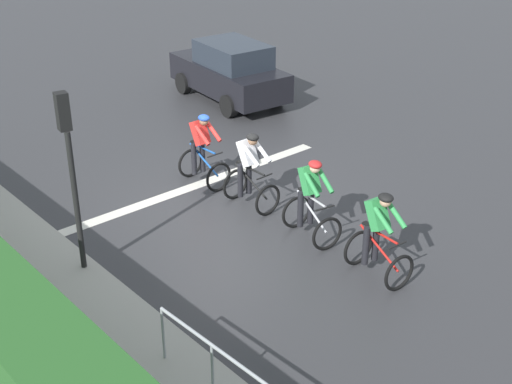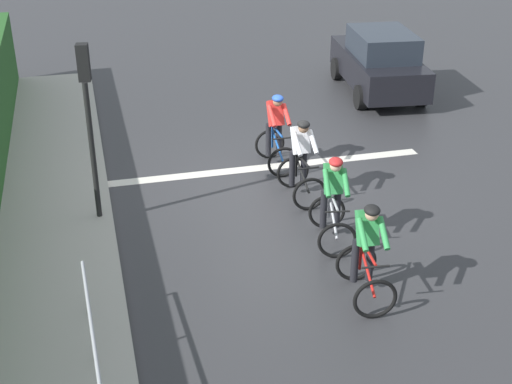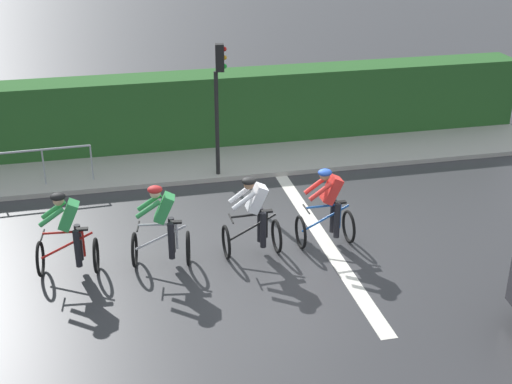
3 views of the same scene
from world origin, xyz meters
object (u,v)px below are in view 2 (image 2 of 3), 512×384
Objects in this scene: cyclist_second at (333,202)px; pedestrian_railing_kerbside at (94,346)px; cyclist_lead at (367,253)px; car_black at (379,62)px; cyclist_fourth at (276,132)px; cyclist_mid at (301,161)px; traffic_light_near_crossing at (88,108)px.

cyclist_second is 0.49× the size of pedestrian_railing_kerbside.
car_black reaches higher than cyclist_lead.
cyclist_fourth is 7.46m from pedestrian_railing_kerbside.
cyclist_mid is 6.89m from car_black.
cyclist_second is at bearing -145.14° from pedestrian_railing_kerbside.
cyclist_mid is 0.39× the size of car_black.
cyclist_lead is 5.04m from cyclist_fourth.
cyclist_mid reaches higher than pedestrian_railing_kerbside.
traffic_light_near_crossing is 4.96m from pedestrian_railing_kerbside.
cyclist_fourth is 5.77m from car_black.
cyclist_fourth is at bearing -89.86° from cyclist_lead.
pedestrian_railing_kerbside is (4.10, 6.23, -0.01)m from cyclist_fourth.
cyclist_fourth is at bearing -88.44° from cyclist_second.
car_black is (-3.99, -7.38, 0.08)m from cyclist_second.
traffic_light_near_crossing reaches higher than cyclist_lead.
cyclist_mid and cyclist_fourth have the same top height.
cyclist_fourth is 0.50× the size of traffic_light_near_crossing.
traffic_light_near_crossing is (3.90, -0.04, 1.43)m from cyclist_mid.
traffic_light_near_crossing reaches higher than car_black.
cyclist_second is at bearing 61.57° from car_black.
cyclist_second is 1.77m from cyclist_mid.
cyclist_lead is 1.73m from cyclist_second.
cyclist_mid is at bearing 179.37° from traffic_light_near_crossing.
cyclist_second is (-0.08, -1.73, 0.00)m from cyclist_lead.
cyclist_mid is (0.02, -1.77, 0.00)m from cyclist_second.
cyclist_mid is 1.53m from cyclist_fourth.
traffic_light_near_crossing is 0.99× the size of pedestrian_railing_kerbside.
cyclist_fourth is at bearing -123.39° from pedestrian_railing_kerbside.
cyclist_lead is at bearing 89.02° from cyclist_mid.
pedestrian_railing_kerbside is at bearing 48.34° from cyclist_mid.
car_black reaches higher than cyclist_mid.
car_black is at bearing -144.91° from traffic_light_near_crossing.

